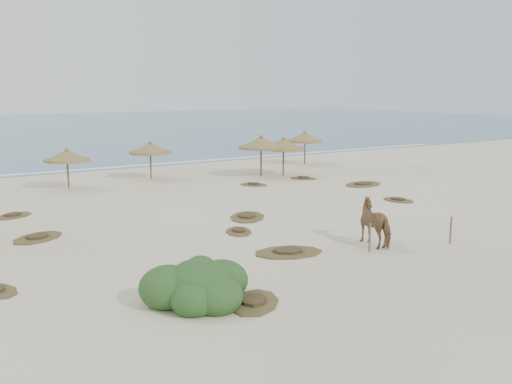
# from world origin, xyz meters

# --- Properties ---
(ground) EXTENTS (160.00, 160.00, 0.00)m
(ground) POSITION_xyz_m (0.00, 0.00, 0.00)
(ground) COLOR beige
(ground) RESTS_ON ground
(ocean) EXTENTS (200.00, 100.00, 0.01)m
(ocean) POSITION_xyz_m (0.00, 75.00, 0.00)
(ocean) COLOR #285978
(ocean) RESTS_ON ground
(foam_line) EXTENTS (70.00, 0.60, 0.01)m
(foam_line) POSITION_xyz_m (0.00, 26.00, 0.00)
(foam_line) COLOR white
(foam_line) RESTS_ON ground
(palapa_2) EXTENTS (3.63, 3.63, 2.59)m
(palapa_2) POSITION_xyz_m (-5.20, 18.34, 2.01)
(palapa_2) COLOR brown
(palapa_2) RESTS_ON ground
(palapa_3) EXTENTS (3.00, 3.00, 2.66)m
(palapa_3) POSITION_xyz_m (0.58, 19.22, 2.06)
(palapa_3) COLOR brown
(palapa_3) RESTS_ON ground
(palapa_4) EXTENTS (3.98, 3.98, 2.81)m
(palapa_4) POSITION_xyz_m (9.21, 15.74, 2.18)
(palapa_4) COLOR brown
(palapa_4) RESTS_ON ground
(palapa_5) EXTENTS (3.93, 3.93, 3.00)m
(palapa_5) POSITION_xyz_m (7.57, 16.12, 2.33)
(palapa_5) COLOR brown
(palapa_5) RESTS_ON ground
(palapa_6) EXTENTS (3.38, 3.38, 2.77)m
(palapa_6) POSITION_xyz_m (14.14, 19.82, 2.15)
(palapa_6) COLOR brown
(palapa_6) RESTS_ON ground
(horse) EXTENTS (1.17, 2.22, 1.81)m
(horse) POSITION_xyz_m (1.97, -1.33, 0.90)
(horse) COLOR #936443
(horse) RESTS_ON ground
(fence_post_near) EXTENTS (0.10, 0.10, 1.13)m
(fence_post_near) POSITION_xyz_m (1.02, -1.94, 0.57)
(fence_post_near) COLOR #665D4C
(fence_post_near) RESTS_ON ground
(fence_post_far) EXTENTS (0.10, 0.10, 1.10)m
(fence_post_far) POSITION_xyz_m (4.63, -2.75, 0.55)
(fence_post_far) COLOR #665D4C
(fence_post_far) RESTS_ON ground
(bush) EXTENTS (3.36, 2.96, 1.50)m
(bush) POSITION_xyz_m (-6.80, -3.19, 0.49)
(bush) COLOR #2F5424
(bush) RESTS_ON ground
(scrub_1) EXTENTS (2.80, 2.60, 0.16)m
(scrub_1) POSITION_xyz_m (-9.33, 6.78, 0.05)
(scrub_1) COLOR brown
(scrub_1) RESTS_ON ground
(scrub_2) EXTENTS (1.70, 2.01, 0.16)m
(scrub_2) POSITION_xyz_m (-1.72, 3.27, 0.05)
(scrub_2) COLOR brown
(scrub_2) RESTS_ON ground
(scrub_3) EXTENTS (2.84, 3.02, 0.16)m
(scrub_3) POSITION_xyz_m (0.06, 5.49, 0.05)
(scrub_3) COLOR brown
(scrub_3) RESTS_ON ground
(scrub_4) EXTENTS (1.44, 2.01, 0.16)m
(scrub_4) POSITION_xyz_m (9.31, 4.65, 0.05)
(scrub_4) COLOR brown
(scrub_4) RESTS_ON ground
(scrub_5) EXTENTS (3.25, 2.50, 0.16)m
(scrub_5) POSITION_xyz_m (11.24, 9.61, 0.05)
(scrub_5) COLOR brown
(scrub_5) RESTS_ON ground
(scrub_6) EXTENTS (2.31, 2.08, 0.16)m
(scrub_6) POSITION_xyz_m (-9.50, 11.72, 0.05)
(scrub_6) COLOR brown
(scrub_6) RESTS_ON ground
(scrub_7) EXTENTS (1.99, 2.16, 0.16)m
(scrub_7) POSITION_xyz_m (5.18, 13.23, 0.05)
(scrub_7) COLOR brown
(scrub_7) RESTS_ON ground
(scrub_9) EXTENTS (3.04, 2.42, 0.16)m
(scrub_9) POSITION_xyz_m (-1.71, -0.45, 0.05)
(scrub_9) COLOR brown
(scrub_9) RESTS_ON ground
(scrub_10) EXTENTS (2.08, 2.11, 0.16)m
(scrub_10) POSITION_xyz_m (9.43, 13.64, 0.05)
(scrub_10) COLOR brown
(scrub_10) RESTS_ON ground
(scrub_11) EXTENTS (2.49, 2.54, 0.16)m
(scrub_11) POSITION_xyz_m (-5.49, -4.12, 0.05)
(scrub_11) COLOR brown
(scrub_11) RESTS_ON ground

